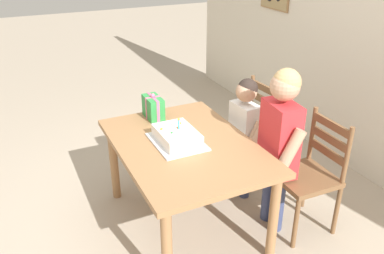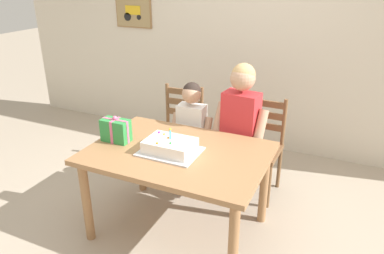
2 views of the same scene
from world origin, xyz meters
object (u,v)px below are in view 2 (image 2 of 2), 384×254
Objects in this scene: dining_table at (178,162)px; birthday_cake at (170,147)px; chair_left at (179,132)px; gift_box_red_large at (116,130)px; child_older at (240,121)px; child_younger at (192,127)px; chair_right at (258,147)px.

dining_table is 3.07× the size of birthday_cake.
dining_table is 1.47× the size of chair_left.
gift_box_red_large is 0.18× the size of child_older.
chair_left is at bearing 162.28° from child_older.
birthday_cake is (-0.04, -0.05, 0.14)m from dining_table.
birthday_cake is 0.34× the size of child_older.
child_older is at bearing -0.06° from child_younger.
chair_right is 0.71× the size of child_older.
child_older is at bearing -17.72° from chair_left.
chair_left and chair_right have the same top height.
dining_table is at bearing 47.85° from birthday_cake.
gift_box_red_large is at bearing -97.29° from chair_left.
gift_box_red_large is at bearing -175.25° from dining_table.
child_older is (0.30, 0.62, 0.16)m from dining_table.
child_older reaches higher than gift_box_red_large.
child_younger is (0.24, -0.23, 0.19)m from chair_left.
chair_left is 0.81m from child_older.
chair_left is at bearing 137.16° from child_younger.
birthday_cake is 1.90× the size of gift_box_red_large.
child_older is 1.20× the size of child_younger.
child_older reaches higher than chair_left.
child_older is (0.71, -0.23, 0.32)m from chair_left.
gift_box_red_large is 0.77m from child_younger.
child_younger is (-0.58, -0.23, 0.19)m from chair_right.
child_younger is at bearing 105.24° from dining_table.
dining_table is 0.16m from birthday_cake.
child_older is at bearing 64.51° from dining_table.
chair_right is (0.94, 0.89, -0.35)m from gift_box_red_large.
child_older is at bearing -116.99° from chair_right.
birthday_cake is at bearing -67.37° from chair_left.
chair_right is at bearing 64.10° from dining_table.
child_older is at bearing 38.92° from gift_box_red_large.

